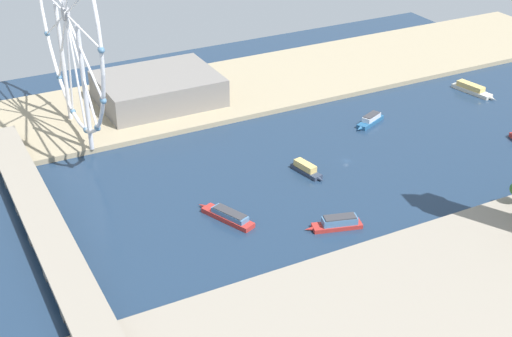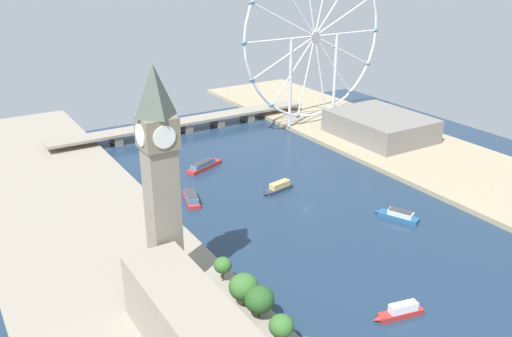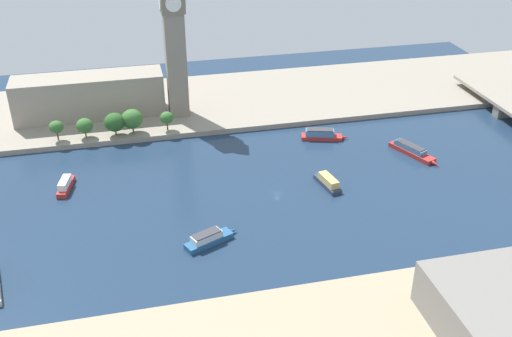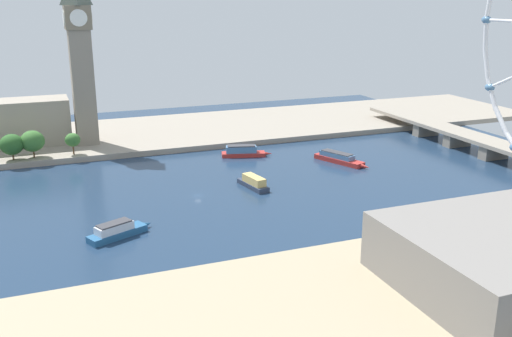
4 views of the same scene
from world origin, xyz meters
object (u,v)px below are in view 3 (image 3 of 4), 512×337
parliament_block (89,96)px  tour_boat_0 (412,151)px  clock_tower (174,35)px  tour_boat_5 (209,239)px  tour_boat_1 (66,185)px  tour_boat_3 (321,135)px  tour_boat_4 (327,182)px

parliament_block → tour_boat_0: parliament_block is taller
parliament_block → tour_boat_0: (85.18, 166.78, -13.15)m
clock_tower → tour_boat_5: clock_tower is taller
tour_boat_1 → tour_boat_5: size_ratio=0.90×
parliament_block → tour_boat_3: parliament_block is taller
tour_boat_1 → clock_tower: bearing=-30.0°
tour_boat_1 → parliament_block: bearing=3.4°
parliament_block → tour_boat_5: (140.25, 47.87, -13.00)m
tour_boat_5 → tour_boat_1: bearing=111.3°
tour_boat_4 → tour_boat_5: size_ratio=0.93×
tour_boat_4 → tour_boat_5: 72.18m
tour_boat_5 → clock_tower: bearing=64.6°
tour_boat_3 → tour_boat_1: bearing=-154.0°
tour_boat_0 → parliament_block: bearing=-139.7°
tour_boat_4 → tour_boat_5: (33.66, -63.85, -0.01)m
tour_boat_3 → tour_boat_4: size_ratio=1.17×
parliament_block → tour_boat_0: size_ratio=2.72×
parliament_block → tour_boat_4: (106.59, 111.72, -12.99)m
tour_boat_1 → tour_boat_3: 139.94m
tour_boat_0 → tour_boat_1: 179.18m
tour_boat_1 → tour_boat_3: (-24.28, 137.81, 0.17)m
parliament_block → tour_boat_0: 187.73m
tour_boat_1 → tour_boat_0: bearing=-79.4°
parliament_block → tour_boat_4: size_ratio=3.81×
tour_boat_5 → tour_boat_4: bearing=3.9°
clock_tower → parliament_block: clock_tower is taller
tour_boat_3 → tour_boat_0: bearing=-19.1°
clock_tower → tour_boat_5: size_ratio=3.80×
tour_boat_4 → tour_boat_1: bearing=67.7°
tour_boat_0 → tour_boat_3: tour_boat_3 is taller
clock_tower → tour_boat_0: (75.06, 115.55, -49.24)m
clock_tower → parliament_block: 63.48m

